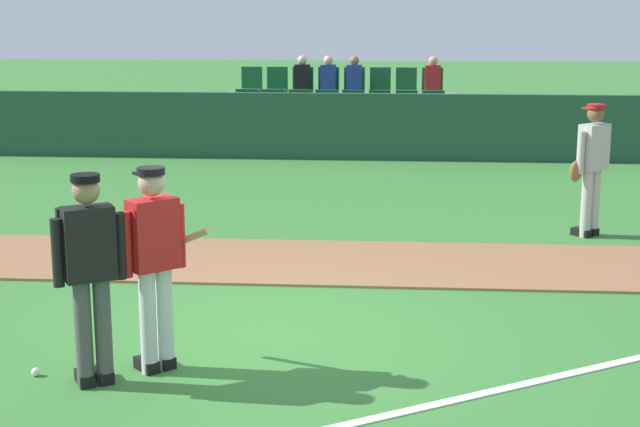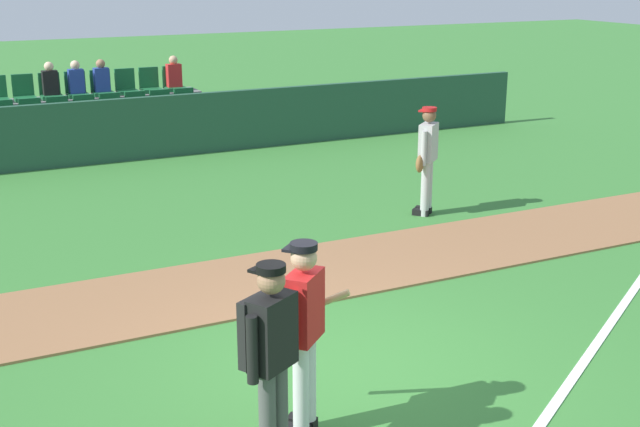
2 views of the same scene
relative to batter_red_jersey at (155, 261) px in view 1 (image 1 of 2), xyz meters
name	(u,v)px [view 1 (image 1 of 2)]	position (x,y,z in m)	size (l,w,h in m)	color
ground_plane	(273,337)	(0.88, 0.89, -0.97)	(80.00, 80.00, 0.00)	#387A33
infield_dirt_path	(299,262)	(0.88, 3.50, -0.95)	(28.00, 1.99, 0.03)	#936642
foul_line_chalk	(610,365)	(3.88, 0.39, -0.96)	(12.00, 0.10, 0.01)	white
dugout_fence	(336,126)	(0.88, 11.11, -0.32)	(20.00, 0.16, 1.29)	#234C38
stadium_bleachers	(340,124)	(0.89, 12.57, -0.46)	(5.00, 2.10, 1.90)	slate
batter_red_jersey	(155,261)	(0.00, 0.00, 0.00)	(0.72, 0.69, 1.76)	silver
umpire_home_plate	(89,267)	(-0.45, -0.34, 0.03)	(0.54, 0.45, 1.76)	#4C4C4C
runner_grey_jersey	(591,165)	(4.58, 5.10, -0.01)	(0.59, 0.48, 1.76)	#B2B2B2
baseball	(36,372)	(-1.00, -0.21, -0.93)	(0.07, 0.07, 0.07)	white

